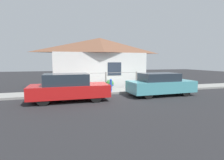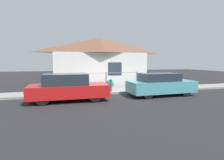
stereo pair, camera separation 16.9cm
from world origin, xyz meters
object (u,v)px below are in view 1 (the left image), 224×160
object	(u,v)px
car_right	(160,84)
potted_plant_by_fence	(81,87)
car_left	(69,88)
fire_hydrant	(111,85)
potted_plant_near_hydrant	(110,84)

from	to	relation	value
car_right	potted_plant_by_fence	bearing A→B (deg)	155.09
car_left	fire_hydrant	bearing A→B (deg)	28.17
car_right	potted_plant_near_hydrant	bearing A→B (deg)	137.46
fire_hydrant	potted_plant_near_hydrant	xyz separation A→B (m)	(0.18, 0.88, -0.04)
car_right	potted_plant_near_hydrant	size ratio (longest dim) A/B	5.96
car_right	potted_plant_by_fence	distance (m)	5.17
car_left	potted_plant_near_hydrant	xyz separation A→B (m)	(2.94, 2.33, -0.19)
potted_plant_near_hydrant	car_left	bearing A→B (deg)	-141.55
potted_plant_by_fence	car_left	bearing A→B (deg)	-111.99
car_right	fire_hydrant	world-z (taller)	car_right
car_right	potted_plant_near_hydrant	xyz separation A→B (m)	(-2.62, 2.33, -0.16)
potted_plant_near_hydrant	potted_plant_by_fence	xyz separation A→B (m)	(-2.09, -0.23, -0.14)
car_left	potted_plant_by_fence	distance (m)	2.29
car_right	fire_hydrant	distance (m)	3.16
fire_hydrant	car_right	bearing A→B (deg)	-27.38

